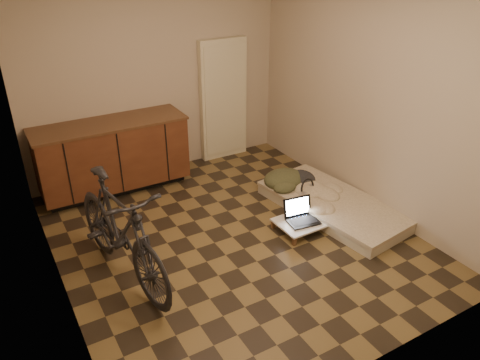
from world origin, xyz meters
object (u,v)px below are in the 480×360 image
futon (333,205)px  laptop (301,216)px  bicycle (120,226)px  lap_desk (307,220)px

futon → laptop: (-0.57, -0.12, 0.09)m
bicycle → lap_desk: 2.06m
bicycle → laptop: (1.93, -0.17, -0.41)m
lap_desk → laptop: laptop is taller
futon → lap_desk: 0.52m
laptop → lap_desk: bearing=-10.8°
futon → laptop: size_ratio=5.13×
futon → laptop: bearing=-175.9°
bicycle → futon: 2.55m
lap_desk → laptop: (-0.07, 0.02, 0.06)m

